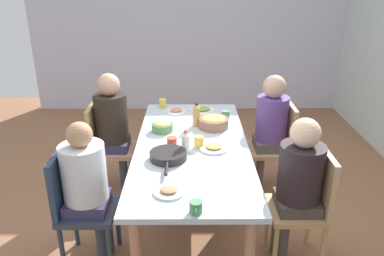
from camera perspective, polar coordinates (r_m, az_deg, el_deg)
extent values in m
plane|color=#916143|center=(3.57, 0.00, -13.24)|extent=(7.14, 7.14, 0.00)
cube|color=silver|center=(5.99, -0.17, 14.92)|extent=(0.12, 4.84, 2.60)
cube|color=silver|center=(3.21, 0.00, -2.81)|extent=(2.06, 0.93, 0.04)
cylinder|color=#A47C48|center=(4.22, -5.02, -1.94)|extent=(0.07, 0.07, 0.69)
cylinder|color=#A97A47|center=(4.22, 4.88, -1.92)|extent=(0.07, 0.07, 0.69)
cube|color=tan|center=(3.86, -11.47, -3.21)|extent=(0.40, 0.40, 0.04)
cylinder|color=tan|center=(4.15, -13.12, -4.98)|extent=(0.04, 0.04, 0.43)
cylinder|color=tan|center=(3.86, -14.17, -7.29)|extent=(0.04, 0.04, 0.43)
cylinder|color=tan|center=(4.08, -8.45, -5.04)|extent=(0.04, 0.04, 0.43)
cylinder|color=tan|center=(3.79, -9.13, -7.41)|extent=(0.04, 0.04, 0.43)
cube|color=tan|center=(3.81, -14.39, 0.01)|extent=(0.38, 0.04, 0.45)
cylinder|color=#372D48|center=(4.01, -9.62, -5.50)|extent=(0.09, 0.09, 0.45)
cylinder|color=#333C49|center=(3.87, -9.98, -6.60)|extent=(0.09, 0.09, 0.45)
cube|color=#31324E|center=(3.84, -11.54, -2.40)|extent=(0.30, 0.30, 0.10)
cylinder|color=#2B241C|center=(3.73, -11.86, 1.50)|extent=(0.31, 0.31, 0.46)
sphere|color=tan|center=(3.63, -12.27, 6.28)|extent=(0.21, 0.21, 0.21)
cube|color=tan|center=(3.87, 11.36, -3.16)|extent=(0.40, 0.40, 0.04)
cylinder|color=tan|center=(3.86, 14.08, -7.22)|extent=(0.04, 0.04, 0.43)
cylinder|color=tan|center=(4.15, 12.99, -4.91)|extent=(0.04, 0.04, 0.43)
cylinder|color=tan|center=(3.79, 9.05, -7.36)|extent=(0.04, 0.04, 0.43)
cylinder|color=tan|center=(4.09, 8.33, -5.00)|extent=(0.04, 0.04, 0.43)
cube|color=tan|center=(3.82, 14.28, 0.07)|extent=(0.38, 0.04, 0.45)
cylinder|color=brown|center=(3.88, 9.89, -6.55)|extent=(0.09, 0.09, 0.45)
cylinder|color=brown|center=(4.02, 9.51, -5.45)|extent=(0.09, 0.09, 0.45)
cube|color=#515145|center=(3.84, 11.43, -2.35)|extent=(0.30, 0.30, 0.10)
cylinder|color=#5D3F8E|center=(3.74, 11.74, 1.37)|extent=(0.30, 0.30, 0.43)
sphere|color=tan|center=(3.64, 12.13, 5.99)|extent=(0.22, 0.22, 0.22)
cube|color=#313747|center=(2.99, -15.07, -11.75)|extent=(0.40, 0.40, 0.04)
cylinder|color=#293E46|center=(3.30, -16.89, -13.20)|extent=(0.04, 0.04, 0.43)
cylinder|color=#323946|center=(3.04, -18.65, -16.88)|extent=(0.04, 0.04, 0.43)
cylinder|color=#2C324F|center=(3.22, -10.91, -13.52)|extent=(0.04, 0.04, 0.43)
cylinder|color=#314143|center=(2.95, -12.08, -17.36)|extent=(0.04, 0.04, 0.43)
cube|color=navy|center=(2.92, -18.98, -7.72)|extent=(0.38, 0.04, 0.45)
cylinder|color=#27394D|center=(3.15, -12.50, -14.27)|extent=(0.09, 0.09, 0.45)
cylinder|color=#313646|center=(3.03, -13.11, -16.06)|extent=(0.09, 0.09, 0.45)
cube|color=#342E53|center=(2.96, -15.18, -10.79)|extent=(0.30, 0.30, 0.10)
cylinder|color=silver|center=(2.83, -15.71, -6.37)|extent=(0.32, 0.32, 0.42)
sphere|color=tan|center=(2.70, -16.35, -0.96)|extent=(0.18, 0.18, 0.18)
cube|color=tan|center=(3.00, 15.13, -11.66)|extent=(0.40, 0.40, 0.04)
cylinder|color=tan|center=(3.05, 18.73, -16.74)|extent=(0.04, 0.04, 0.43)
cylinder|color=tan|center=(3.30, 16.91, -13.10)|extent=(0.04, 0.04, 0.43)
cylinder|color=tan|center=(2.96, 12.21, -17.27)|extent=(0.04, 0.04, 0.43)
cylinder|color=tan|center=(3.22, 10.96, -13.45)|extent=(0.04, 0.04, 0.43)
cube|color=tan|center=(2.93, 19.02, -7.61)|extent=(0.38, 0.04, 0.45)
cylinder|color=#483E3D|center=(3.04, 13.21, -15.96)|extent=(0.09, 0.09, 0.45)
cylinder|color=#3C4039|center=(3.16, 12.56, -14.18)|extent=(0.09, 0.09, 0.45)
cube|color=#443C38|center=(2.97, 15.25, -10.69)|extent=(0.30, 0.30, 0.10)
cylinder|color=#291F23|center=(2.84, 15.78, -6.33)|extent=(0.32, 0.32, 0.41)
sphere|color=beige|center=(2.71, 16.44, -0.72)|extent=(0.21, 0.21, 0.21)
cylinder|color=silver|center=(2.54, -3.41, -9.42)|extent=(0.20, 0.20, 0.01)
ellipsoid|color=tan|center=(2.53, -3.42, -9.05)|extent=(0.11, 0.11, 0.02)
cylinder|color=white|center=(3.93, -2.37, 2.45)|extent=(0.21, 0.21, 0.01)
ellipsoid|color=tan|center=(3.92, -2.38, 2.72)|extent=(0.12, 0.12, 0.02)
cylinder|color=silver|center=(3.12, 3.26, -3.02)|extent=(0.24, 0.24, 0.01)
ellipsoid|color=tan|center=(3.11, 3.27, -2.69)|extent=(0.13, 0.13, 0.02)
cylinder|color=silver|center=(3.96, 1.60, 2.63)|extent=(0.25, 0.25, 0.01)
ellipsoid|color=#7CA14D|center=(3.95, 1.61, 2.90)|extent=(0.14, 0.14, 0.02)
cylinder|color=#8F614B|center=(3.53, 3.19, 0.75)|extent=(0.27, 0.27, 0.09)
ellipsoid|color=#CFBC61|center=(3.52, 3.21, 1.43)|extent=(0.22, 0.22, 0.04)
cylinder|color=#55864F|center=(3.46, -4.42, 0.11)|extent=(0.19, 0.19, 0.07)
ellipsoid|color=tan|center=(3.45, -4.44, 0.66)|extent=(0.15, 0.15, 0.04)
cylinder|color=#272525|center=(2.96, -3.53, -4.07)|extent=(0.29, 0.29, 0.06)
cylinder|color=black|center=(2.75, -3.79, -6.01)|extent=(0.18, 0.02, 0.02)
cylinder|color=#4A895B|center=(2.34, 0.57, -11.62)|extent=(0.08, 0.08, 0.08)
torus|color=#449560|center=(2.30, 0.59, -12.33)|extent=(0.05, 0.01, 0.05)
cylinder|color=#478E59|center=(3.74, 4.96, 1.94)|extent=(0.08, 0.08, 0.08)
torus|color=#418262|center=(3.70, 5.02, 1.67)|extent=(0.05, 0.01, 0.05)
cylinder|color=#DEC350|center=(3.14, 1.00, -2.05)|extent=(0.08, 0.08, 0.09)
torus|color=yellow|center=(3.09, 1.02, -2.43)|extent=(0.05, 0.01, 0.05)
cylinder|color=yellow|center=(4.06, -4.36, 3.65)|extent=(0.07, 0.07, 0.09)
torus|color=#DDC04D|center=(4.01, -4.41, 3.42)|extent=(0.05, 0.01, 0.05)
cylinder|color=#CC4E35|center=(3.14, -3.00, -2.13)|extent=(0.08, 0.08, 0.08)
torus|color=#C84D36|center=(3.10, -3.04, -2.53)|extent=(0.05, 0.01, 0.05)
cylinder|color=#C99246|center=(3.55, 0.65, 1.69)|extent=(0.07, 0.07, 0.18)
cone|color=tan|center=(3.52, 0.66, 3.28)|extent=(0.06, 0.06, 0.03)
cylinder|color=black|center=(3.51, 0.66, 3.59)|extent=(0.03, 0.03, 0.01)
cylinder|color=silver|center=(3.02, -0.94, -2.44)|extent=(0.06, 0.06, 0.15)
cone|color=silver|center=(2.98, -0.95, -0.85)|extent=(0.06, 0.06, 0.03)
cylinder|color=#C6392F|center=(2.98, -0.95, -0.50)|extent=(0.03, 0.03, 0.01)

